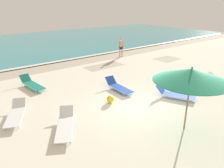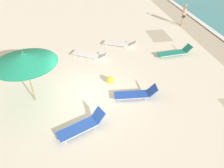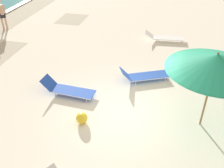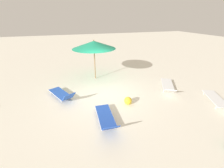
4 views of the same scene
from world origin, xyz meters
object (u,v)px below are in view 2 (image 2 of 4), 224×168
Objects in this scene: sun_lounger_mid_beach_pair_a at (136,94)px; beach_ball at (110,80)px; beach_umbrella at (24,58)px; sun_lounger_near_water_right at (175,52)px; sun_lounger_under_umbrella at (90,55)px; sun_lounger_near_water_left at (120,43)px; sun_lounger_beside_umbrella at (82,126)px; beachgoer_wading_adult at (184,14)px.

sun_lounger_mid_beach_pair_a is 1.72m from beach_ball.
sun_lounger_near_water_right is (-3.13, 8.24, -2.05)m from beach_umbrella.
sun_lounger_near_water_left is (-1.26, 2.15, -0.00)m from sun_lounger_under_umbrella.
sun_lounger_beside_umbrella reaches higher than sun_lounger_under_umbrella.
sun_lounger_beside_umbrella is (5.92, -0.80, 0.01)m from sun_lounger_under_umbrella.
sun_lounger_under_umbrella is (-3.69, 2.91, -2.06)m from beach_umbrella.
sun_lounger_beside_umbrella is at bearing -54.25° from sun_lounger_mid_beach_pair_a.
beach_umbrella is 3.69m from sun_lounger_beside_umbrella.
beach_umbrella is 7.37m from sun_lounger_near_water_left.
sun_lounger_under_umbrella is at bearing 168.37° from beachgoer_wading_adult.
sun_lounger_beside_umbrella is 8.14m from sun_lounger_near_water_right.
sun_lounger_mid_beach_pair_a reaches higher than beach_ball.
beach_umbrella is at bearing -161.64° from sun_lounger_beside_umbrella.
sun_lounger_near_water_right is 1.10× the size of sun_lounger_mid_beach_pair_a.
sun_lounger_mid_beach_pair_a is (4.28, 1.85, 0.01)m from sun_lounger_under_umbrella.
beachgoer_wading_adult is at bearing 142.09° from sun_lounger_near_water_left.
beach_umbrella is at bearing -7.32° from sun_lounger_under_umbrella.
sun_lounger_near_water_right is at bearing 117.35° from beach_ball.
beach_umbrella reaches higher than beachgoer_wading_adult.
beachgoer_wading_adult is 4.67× the size of beach_ball.
sun_lounger_beside_umbrella is 3.43m from beach_ball.
beach_umbrella is 5.21m from sun_lounger_mid_beach_pair_a.
sun_lounger_near_water_right reaches higher than sun_lounger_near_water_left.
sun_lounger_near_water_right is (-5.35, 6.13, -0.01)m from sun_lounger_beside_umbrella.
sun_lounger_mid_beach_pair_a reaches higher than sun_lounger_near_water_left.
sun_lounger_under_umbrella is 5.36m from sun_lounger_near_water_right.
sun_lounger_mid_beach_pair_a is (5.53, -0.30, 0.01)m from sun_lounger_near_water_left.
beachgoer_wading_adult is at bearing 145.02° from sun_lounger_near_water_right.
beach_ball is (2.33, -4.51, -0.02)m from sun_lounger_near_water_right.
sun_lounger_under_umbrella is at bearing 147.15° from sun_lounger_beside_umbrella.
beach_ball is (4.15, -1.32, -0.01)m from sun_lounger_near_water_left.
beachgoer_wading_adult is at bearing 134.67° from beach_ball.
beach_umbrella is at bearing -75.28° from sun_lounger_near_water_right.
sun_lounger_near_water_right is at bearing 140.77° from sun_lounger_mid_beach_pair_a.
sun_lounger_mid_beach_pair_a is at bearing -49.22° from sun_lounger_near_water_right.
beachgoer_wading_adult is (-7.80, 10.82, -1.26)m from beach_umbrella.
beach_umbrella reaches higher than sun_lounger_near_water_right.
sun_lounger_near_water_right is 5.09m from sun_lounger_mid_beach_pair_a.
sun_lounger_mid_beach_pair_a is (3.71, -3.48, 0.00)m from sun_lounger_near_water_right.
sun_lounger_beside_umbrella is 13.31m from beachgoer_wading_adult.
beach_ball is at bearing 46.79° from sun_lounger_under_umbrella.
sun_lounger_under_umbrella is 1.01× the size of sun_lounger_near_water_left.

